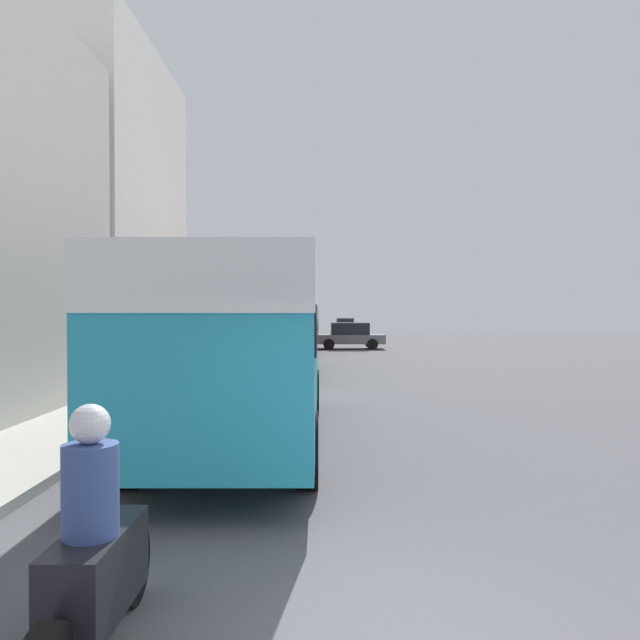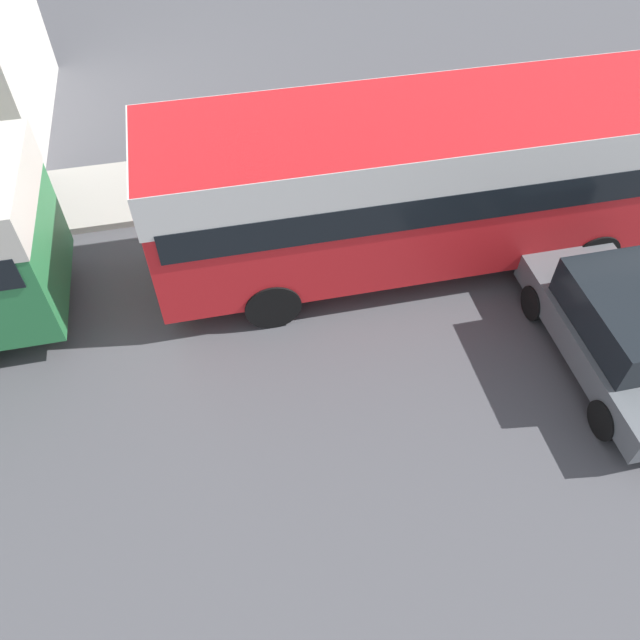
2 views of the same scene
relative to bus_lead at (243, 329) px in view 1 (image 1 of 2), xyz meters
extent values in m
cube|color=silver|center=(-7.04, 11.21, 3.71)|extent=(5.25, 9.30, 11.41)
cube|color=teal|center=(0.00, 0.00, -0.21)|extent=(2.53, 9.10, 2.58)
cube|color=white|center=(0.00, 0.00, 0.69)|extent=(2.56, 9.14, 0.77)
cube|color=black|center=(0.00, 0.00, 0.11)|extent=(2.58, 8.73, 0.57)
cylinder|color=black|center=(-1.16, 2.82, -1.50)|extent=(0.28, 1.00, 1.00)
cylinder|color=black|center=(1.16, 2.82, -1.50)|extent=(0.28, 1.00, 1.00)
cylinder|color=black|center=(-1.16, -2.82, -1.50)|extent=(0.28, 1.00, 1.00)
cylinder|color=black|center=(1.16, -2.82, -1.50)|extent=(0.28, 1.00, 1.00)
cube|color=#2D8447|center=(-0.14, 12.05, -0.20)|extent=(2.58, 9.45, 2.59)
cube|color=silver|center=(-0.14, 12.05, 0.71)|extent=(2.60, 9.49, 0.78)
cube|color=black|center=(-0.14, 12.05, 0.13)|extent=(2.63, 9.07, 0.57)
cylinder|color=black|center=(-1.33, 14.97, -1.50)|extent=(0.28, 1.00, 1.00)
cylinder|color=black|center=(1.04, 14.97, -1.50)|extent=(0.28, 1.00, 1.00)
cylinder|color=black|center=(-1.33, 9.12, -1.50)|extent=(0.28, 1.00, 1.00)
cylinder|color=black|center=(1.04, 9.12, -1.50)|extent=(0.28, 1.00, 1.00)
cube|color=red|center=(-0.14, 23.30, -0.17)|extent=(2.53, 9.84, 2.65)
cube|color=white|center=(-0.14, 23.30, 0.75)|extent=(2.56, 9.88, 0.79)
cube|color=black|center=(-0.14, 23.30, 0.16)|extent=(2.59, 9.44, 0.58)
cylinder|color=black|center=(-1.30, 26.35, -1.50)|extent=(0.28, 1.00, 1.00)
cylinder|color=black|center=(1.03, 26.35, -1.50)|extent=(0.28, 1.00, 1.00)
cylinder|color=black|center=(-1.30, 20.25, -1.50)|extent=(0.28, 1.00, 1.00)
cylinder|color=black|center=(1.03, 20.25, -1.50)|extent=(0.28, 1.00, 1.00)
cube|color=#EA5B23|center=(-0.12, 35.99, -0.25)|extent=(2.47, 10.16, 2.50)
cube|color=white|center=(-0.12, 35.99, 0.63)|extent=(2.50, 10.21, 0.75)
cube|color=black|center=(-0.12, 35.99, 0.06)|extent=(2.52, 9.75, 0.55)
cylinder|color=black|center=(-1.25, 39.14, -1.50)|extent=(0.28, 1.00, 1.00)
cylinder|color=black|center=(1.02, 39.14, -1.50)|extent=(0.28, 1.00, 1.00)
cylinder|color=black|center=(-1.25, 32.84, -1.50)|extent=(0.28, 1.00, 1.00)
cylinder|color=black|center=(1.02, 32.84, -1.50)|extent=(0.28, 1.00, 1.00)
cube|color=black|center=(-0.16, -6.81, -1.40)|extent=(0.39, 1.10, 0.55)
cylinder|color=black|center=(-0.16, -6.01, -1.68)|extent=(0.10, 0.64, 0.64)
cylinder|color=#33477F|center=(-0.16, -6.91, -0.83)|extent=(0.36, 0.36, 0.60)
sphere|color=silver|center=(-0.16, -6.91, -0.40)|extent=(0.26, 0.26, 0.26)
cube|color=slate|center=(3.09, 25.70, -1.41)|extent=(4.04, 1.78, 0.53)
cube|color=black|center=(3.09, 25.70, -0.80)|extent=(2.22, 1.56, 0.69)
cylinder|color=black|center=(1.84, 24.88, -1.68)|extent=(0.64, 0.22, 0.64)
cylinder|color=black|center=(1.84, 26.52, -1.68)|extent=(0.64, 0.22, 0.64)
cylinder|color=black|center=(4.34, 24.88, -1.68)|extent=(0.64, 0.22, 0.64)
cylinder|color=black|center=(4.34, 26.52, -1.68)|extent=(0.64, 0.22, 0.64)
cube|color=#B7B7BC|center=(3.66, 47.44, -1.42)|extent=(1.76, 4.39, 0.50)
cube|color=black|center=(3.66, 47.44, -0.83)|extent=(1.55, 2.42, 0.67)
cylinder|color=black|center=(2.85, 48.81, -1.68)|extent=(0.22, 0.64, 0.64)
cylinder|color=black|center=(4.47, 48.81, -1.68)|extent=(0.22, 0.64, 0.64)
cylinder|color=black|center=(2.85, 46.08, -1.68)|extent=(0.22, 0.64, 0.64)
cylinder|color=black|center=(4.47, 46.08, -1.68)|extent=(0.22, 0.64, 0.64)
cylinder|color=#232838|center=(-3.78, 7.94, -1.47)|extent=(0.27, 0.27, 0.75)
cylinder|color=#4C6B4C|center=(-3.78, 7.94, -0.79)|extent=(0.33, 0.33, 0.62)
sphere|color=tan|center=(-3.78, 7.94, -0.38)|extent=(0.20, 0.20, 0.20)
camera|label=1|loc=(1.33, -10.91, 0.35)|focal=35.00mm
camera|label=2|loc=(8.46, 19.51, 6.52)|focal=35.00mm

